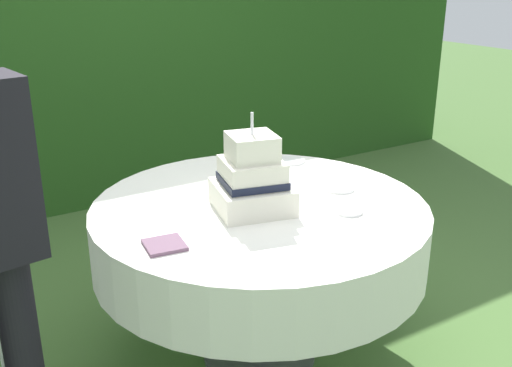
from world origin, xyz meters
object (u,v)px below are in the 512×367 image
Objects in this scene: serving_plate_far at (349,211)px; serving_plate_near at (291,161)px; cake_table at (260,233)px; serving_plate_left at (339,188)px; wedding_cake at (253,180)px; napkin_stack at (165,245)px; serving_plate_right at (265,171)px.

serving_plate_near is at bearing 75.35° from serving_plate_far.
serving_plate_near is (0.43, 0.39, 0.14)m from cake_table.
serving_plate_far is (0.25, -0.27, 0.14)m from cake_table.
wedding_cake is at bearing 178.49° from serving_plate_left.
serving_plate_near is at bearing 31.05° from napkin_stack.
serving_plate_left is 1.01× the size of serving_plate_right.
serving_plate_near is 1.34× the size of serving_plate_far.
serving_plate_far is 0.27m from serving_plate_left.
serving_plate_near is 0.43m from serving_plate_left.
cake_table is 0.60m from serving_plate_near.
serving_plate_right is (0.23, 0.33, 0.14)m from cake_table.
serving_plate_right is (-0.15, 0.37, 0.00)m from serving_plate_left.
serving_plate_near is 1.07× the size of serving_plate_right.
serving_plate_far is 0.76m from napkin_stack.
napkin_stack is at bearing -161.64° from cake_table.
serving_plate_near is 1.08m from napkin_stack.
wedding_cake is 2.95× the size of napkin_stack.
serving_plate_left is (0.44, -0.01, -0.12)m from wedding_cake.
wedding_cake is 2.99× the size of serving_plate_right.
serving_plate_left is at bearing -95.20° from serving_plate_near.
wedding_cake reaches higher than serving_plate_left.
napkin_stack is (-0.73, -0.49, 0.00)m from serving_plate_right.
cake_table is at bearing 18.36° from napkin_stack.
napkin_stack reaches higher than serving_plate_near.
napkin_stack reaches higher than cake_table.
serving_plate_far is (0.31, -0.24, -0.12)m from wedding_cake.
napkin_stack is (-0.75, 0.10, 0.00)m from serving_plate_far.
serving_plate_left is 0.40m from serving_plate_right.
napkin_stack is (-0.50, -0.17, 0.14)m from cake_table.
serving_plate_right is (-0.02, 0.60, 0.00)m from serving_plate_far.
wedding_cake is (-0.05, -0.03, 0.26)m from cake_table.
wedding_cake is 2.96× the size of serving_plate_left.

